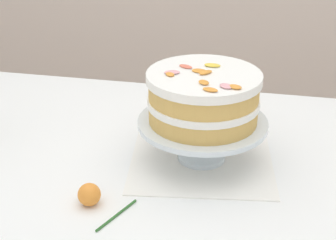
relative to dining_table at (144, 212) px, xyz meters
The scene contains 5 objects.
dining_table is the anchor object (origin of this frame).
linen_napkin 0.18m from the dining_table, 42.76° to the left, with size 0.32×0.32×0.00m, color white.
cake_stand 0.23m from the dining_table, 42.76° to the left, with size 0.29×0.29×0.10m.
layer_cake 0.29m from the dining_table, 42.73° to the left, with size 0.25×0.25×0.12m.
fallen_rose 0.18m from the dining_table, 123.32° to the right, with size 0.11×0.11×0.05m.
Camera 1 is at (0.25, -0.95, 1.35)m, focal length 55.41 mm.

